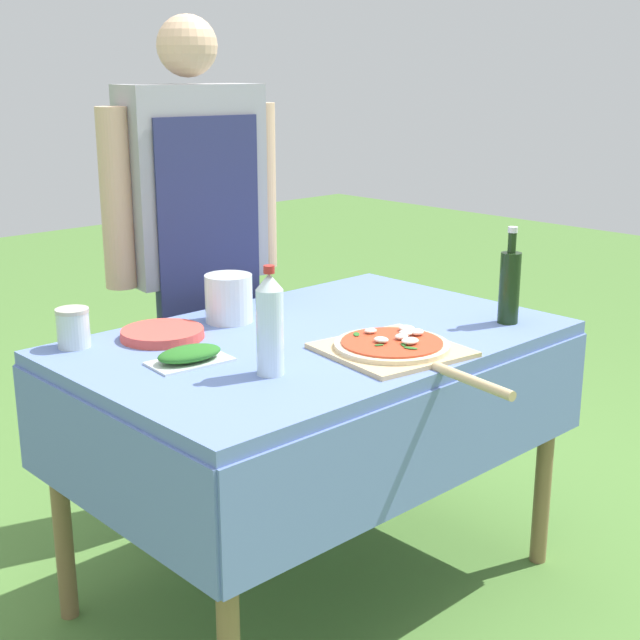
{
  "coord_description": "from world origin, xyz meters",
  "views": [
    {
      "loc": [
        -1.56,
        -1.66,
        1.45
      ],
      "look_at": [
        0.02,
        0.0,
        0.8
      ],
      "focal_mm": 50.0,
      "sensor_mm": 36.0,
      "label": 1
    }
  ],
  "objects_px": {
    "pizza_on_peel": "(396,348)",
    "mixing_tub": "(229,298)",
    "prep_table": "(316,368)",
    "plate_stack": "(162,334)",
    "sauce_jar": "(73,330)",
    "oil_bottle": "(510,285)",
    "person_cook": "(195,233)",
    "water_bottle": "(270,324)",
    "herb_container": "(190,355)"
  },
  "relations": [
    {
      "from": "prep_table",
      "to": "water_bottle",
      "type": "xyz_separation_m",
      "value": [
        -0.29,
        -0.16,
        0.22
      ]
    },
    {
      "from": "oil_bottle",
      "to": "herb_container",
      "type": "relative_size",
      "value": 1.32
    },
    {
      "from": "water_bottle",
      "to": "mixing_tub",
      "type": "height_order",
      "value": "water_bottle"
    },
    {
      "from": "pizza_on_peel",
      "to": "plate_stack",
      "type": "bearing_deg",
      "value": 132.59
    },
    {
      "from": "oil_bottle",
      "to": "prep_table",
      "type": "bearing_deg",
      "value": 149.75
    },
    {
      "from": "pizza_on_peel",
      "to": "oil_bottle",
      "type": "relative_size",
      "value": 2.14
    },
    {
      "from": "pizza_on_peel",
      "to": "herb_container",
      "type": "relative_size",
      "value": 2.84
    },
    {
      "from": "plate_stack",
      "to": "oil_bottle",
      "type": "bearing_deg",
      "value": -34.36
    },
    {
      "from": "person_cook",
      "to": "sauce_jar",
      "type": "height_order",
      "value": "person_cook"
    },
    {
      "from": "oil_bottle",
      "to": "plate_stack",
      "type": "bearing_deg",
      "value": 145.64
    },
    {
      "from": "person_cook",
      "to": "water_bottle",
      "type": "distance_m",
      "value": 0.86
    },
    {
      "from": "prep_table",
      "to": "plate_stack",
      "type": "distance_m",
      "value": 0.42
    },
    {
      "from": "pizza_on_peel",
      "to": "mixing_tub",
      "type": "height_order",
      "value": "mixing_tub"
    },
    {
      "from": "oil_bottle",
      "to": "plate_stack",
      "type": "xyz_separation_m",
      "value": [
        -0.79,
        0.54,
        -0.1
      ]
    },
    {
      "from": "pizza_on_peel",
      "to": "sauce_jar",
      "type": "relative_size",
      "value": 5.74
    },
    {
      "from": "water_bottle",
      "to": "sauce_jar",
      "type": "distance_m",
      "value": 0.56
    },
    {
      "from": "herb_container",
      "to": "water_bottle",
      "type": "bearing_deg",
      "value": -65.82
    },
    {
      "from": "prep_table",
      "to": "pizza_on_peel",
      "type": "height_order",
      "value": "pizza_on_peel"
    },
    {
      "from": "sauce_jar",
      "to": "water_bottle",
      "type": "bearing_deg",
      "value": -65.66
    },
    {
      "from": "herb_container",
      "to": "plate_stack",
      "type": "xyz_separation_m",
      "value": [
        0.07,
        0.22,
        -0.01
      ]
    },
    {
      "from": "sauce_jar",
      "to": "plate_stack",
      "type": "bearing_deg",
      "value": -23.42
    },
    {
      "from": "prep_table",
      "to": "plate_stack",
      "type": "relative_size",
      "value": 5.94
    },
    {
      "from": "herb_container",
      "to": "mixing_tub",
      "type": "height_order",
      "value": "mixing_tub"
    },
    {
      "from": "person_cook",
      "to": "pizza_on_peel",
      "type": "xyz_separation_m",
      "value": [
        -0.03,
        -0.88,
        -0.17
      ]
    },
    {
      "from": "person_cook",
      "to": "oil_bottle",
      "type": "distance_m",
      "value": 1.0
    },
    {
      "from": "oil_bottle",
      "to": "plate_stack",
      "type": "relative_size",
      "value": 1.23
    },
    {
      "from": "prep_table",
      "to": "person_cook",
      "type": "bearing_deg",
      "value": 84.17
    },
    {
      "from": "mixing_tub",
      "to": "oil_bottle",
      "type": "bearing_deg",
      "value": -44.39
    },
    {
      "from": "water_bottle",
      "to": "herb_container",
      "type": "distance_m",
      "value": 0.24
    },
    {
      "from": "person_cook",
      "to": "plate_stack",
      "type": "relative_size",
      "value": 7.25
    },
    {
      "from": "oil_bottle",
      "to": "water_bottle",
      "type": "height_order",
      "value": "oil_bottle"
    },
    {
      "from": "oil_bottle",
      "to": "water_bottle",
      "type": "distance_m",
      "value": 0.78
    },
    {
      "from": "prep_table",
      "to": "sauce_jar",
      "type": "xyz_separation_m",
      "value": [
        -0.52,
        0.35,
        0.14
      ]
    },
    {
      "from": "water_bottle",
      "to": "oil_bottle",
      "type": "bearing_deg",
      "value": -9.11
    },
    {
      "from": "person_cook",
      "to": "plate_stack",
      "type": "bearing_deg",
      "value": 51.6
    },
    {
      "from": "plate_stack",
      "to": "sauce_jar",
      "type": "xyz_separation_m",
      "value": [
        -0.21,
        0.09,
        0.03
      ]
    },
    {
      "from": "pizza_on_peel",
      "to": "water_bottle",
      "type": "relative_size",
      "value": 2.25
    },
    {
      "from": "pizza_on_peel",
      "to": "person_cook",
      "type": "bearing_deg",
      "value": 96.63
    },
    {
      "from": "water_bottle",
      "to": "prep_table",
      "type": "bearing_deg",
      "value": 28.13
    },
    {
      "from": "oil_bottle",
      "to": "herb_container",
      "type": "height_order",
      "value": "oil_bottle"
    },
    {
      "from": "mixing_tub",
      "to": "plate_stack",
      "type": "relative_size",
      "value": 0.61
    },
    {
      "from": "oil_bottle",
      "to": "mixing_tub",
      "type": "relative_size",
      "value": 2.03
    },
    {
      "from": "person_cook",
      "to": "oil_bottle",
      "type": "bearing_deg",
      "value": 121.82
    },
    {
      "from": "person_cook",
      "to": "mixing_tub",
      "type": "height_order",
      "value": "person_cook"
    },
    {
      "from": "prep_table",
      "to": "plate_stack",
      "type": "height_order",
      "value": "plate_stack"
    },
    {
      "from": "herb_container",
      "to": "sauce_jar",
      "type": "bearing_deg",
      "value": 114.44
    },
    {
      "from": "prep_table",
      "to": "pizza_on_peel",
      "type": "relative_size",
      "value": 2.26
    },
    {
      "from": "prep_table",
      "to": "oil_bottle",
      "type": "bearing_deg",
      "value": -30.25
    },
    {
      "from": "prep_table",
      "to": "pizza_on_peel",
      "type": "bearing_deg",
      "value": -81.4
    },
    {
      "from": "pizza_on_peel",
      "to": "sauce_jar",
      "type": "distance_m",
      "value": 0.82
    }
  ]
}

